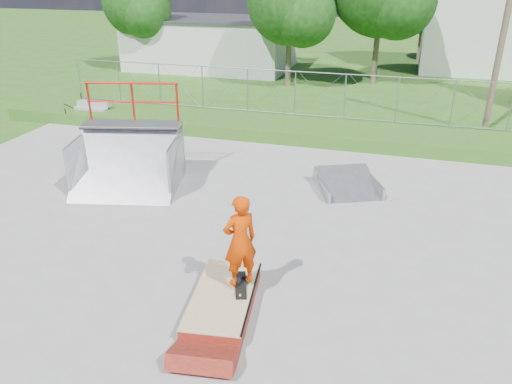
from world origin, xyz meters
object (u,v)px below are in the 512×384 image
at_px(grind_box, 223,301).
at_px(skater, 240,244).
at_px(flat_bank_ramp, 348,184).
at_px(quarter_pipe, 124,142).

relative_size(grind_box, skater, 1.33).
height_order(grind_box, flat_bank_ramp, flat_bank_ramp).
height_order(flat_bank_ramp, skater, skater).
height_order(grind_box, skater, skater).
distance_m(grind_box, quarter_pipe, 6.68).
distance_m(quarter_pipe, skater, 6.54).
xyz_separation_m(grind_box, flat_bank_ramp, (1.65, 6.22, 0.08)).
xyz_separation_m(grind_box, skater, (0.26, 0.29, 1.15)).
bearing_deg(quarter_pipe, skater, -54.52).
distance_m(quarter_pipe, flat_bank_ramp, 6.60).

